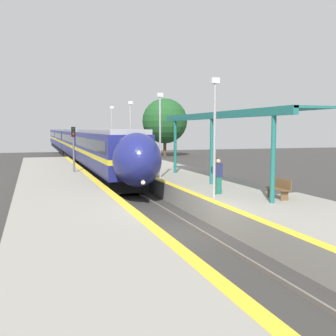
{
  "coord_description": "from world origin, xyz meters",
  "views": [
    {
      "loc": [
        -5.4,
        -14.99,
        4.06
      ],
      "look_at": [
        0.58,
        3.51,
        2.23
      ],
      "focal_mm": 45.0,
      "sensor_mm": 36.0,
      "label": 1
    }
  ],
  "objects_px": {
    "lamppost_farthest": "(112,129)",
    "train": "(72,141)",
    "railway_signal": "(74,150)",
    "lamppost_near": "(215,130)",
    "lamppost_far": "(131,129)",
    "person_waiting": "(218,176)",
    "platform_bench": "(279,188)",
    "lamppost_mid": "(160,129)"
  },
  "relations": [
    {
      "from": "train",
      "to": "platform_bench",
      "type": "bearing_deg",
      "value": -83.65
    },
    {
      "from": "lamppost_far",
      "to": "lamppost_farthest",
      "type": "distance_m",
      "value": 8.25
    },
    {
      "from": "lamppost_mid",
      "to": "lamppost_far",
      "type": "relative_size",
      "value": 1.0
    },
    {
      "from": "platform_bench",
      "to": "lamppost_mid",
      "type": "distance_m",
      "value": 9.97
    },
    {
      "from": "lamppost_far",
      "to": "lamppost_near",
      "type": "bearing_deg",
      "value": -90.0
    },
    {
      "from": "person_waiting",
      "to": "train",
      "type": "bearing_deg",
      "value": 93.93
    },
    {
      "from": "platform_bench",
      "to": "lamppost_near",
      "type": "xyz_separation_m",
      "value": [
        -2.67,
        1.02,
        2.56
      ]
    },
    {
      "from": "train",
      "to": "lamppost_far",
      "type": "height_order",
      "value": "lamppost_far"
    },
    {
      "from": "lamppost_far",
      "to": "lamppost_farthest",
      "type": "bearing_deg",
      "value": 90.0
    },
    {
      "from": "lamppost_mid",
      "to": "lamppost_far",
      "type": "bearing_deg",
      "value": 90.0
    },
    {
      "from": "railway_signal",
      "to": "lamppost_farthest",
      "type": "distance_m",
      "value": 12.4
    },
    {
      "from": "lamppost_near",
      "to": "lamppost_farthest",
      "type": "relative_size",
      "value": 1.0
    },
    {
      "from": "lamppost_near",
      "to": "lamppost_far",
      "type": "height_order",
      "value": "same"
    },
    {
      "from": "lamppost_farthest",
      "to": "train",
      "type": "bearing_deg",
      "value": 96.94
    },
    {
      "from": "train",
      "to": "lamppost_near",
      "type": "distance_m",
      "value": 43.19
    },
    {
      "from": "train",
      "to": "person_waiting",
      "type": "xyz_separation_m",
      "value": [
        2.89,
        -42.11,
        -0.45
      ]
    },
    {
      "from": "platform_bench",
      "to": "lamppost_far",
      "type": "relative_size",
      "value": 0.27
    },
    {
      "from": "person_waiting",
      "to": "lamppost_mid",
      "type": "distance_m",
      "value": 7.6
    },
    {
      "from": "railway_signal",
      "to": "lamppost_near",
      "type": "relative_size",
      "value": 0.79
    },
    {
      "from": "person_waiting",
      "to": "lamppost_farthest",
      "type": "relative_size",
      "value": 0.31
    },
    {
      "from": "lamppost_near",
      "to": "lamppost_far",
      "type": "xyz_separation_m",
      "value": [
        0.0,
        16.49,
        0.0
      ]
    },
    {
      "from": "platform_bench",
      "to": "lamppost_far",
      "type": "height_order",
      "value": "lamppost_far"
    },
    {
      "from": "platform_bench",
      "to": "person_waiting",
      "type": "distance_m",
      "value": 2.87
    },
    {
      "from": "lamppost_mid",
      "to": "platform_bench",
      "type": "bearing_deg",
      "value": -73.89
    },
    {
      "from": "person_waiting",
      "to": "lamppost_mid",
      "type": "relative_size",
      "value": 0.31
    },
    {
      "from": "person_waiting",
      "to": "lamppost_near",
      "type": "xyz_separation_m",
      "value": [
        -0.66,
        -0.99,
        2.17
      ]
    },
    {
      "from": "train",
      "to": "railway_signal",
      "type": "relative_size",
      "value": 18.98
    },
    {
      "from": "lamppost_far",
      "to": "lamppost_farthest",
      "type": "height_order",
      "value": "same"
    },
    {
      "from": "person_waiting",
      "to": "lamppost_far",
      "type": "distance_m",
      "value": 15.67
    },
    {
      "from": "train",
      "to": "person_waiting",
      "type": "distance_m",
      "value": 42.21
    },
    {
      "from": "railway_signal",
      "to": "lamppost_farthest",
      "type": "height_order",
      "value": "lamppost_farthest"
    },
    {
      "from": "lamppost_near",
      "to": "lamppost_far",
      "type": "relative_size",
      "value": 1.0
    },
    {
      "from": "train",
      "to": "lamppost_farthest",
      "type": "xyz_separation_m",
      "value": [
        2.24,
        -18.36,
        1.71
      ]
    },
    {
      "from": "train",
      "to": "railway_signal",
      "type": "xyz_separation_m",
      "value": [
        -2.6,
        -29.69,
        0.28
      ]
    },
    {
      "from": "person_waiting",
      "to": "lamppost_near",
      "type": "bearing_deg",
      "value": -123.57
    },
    {
      "from": "train",
      "to": "lamppost_far",
      "type": "distance_m",
      "value": 26.76
    },
    {
      "from": "train",
      "to": "lamppost_mid",
      "type": "relative_size",
      "value": 15.02
    },
    {
      "from": "lamppost_farthest",
      "to": "lamppost_far",
      "type": "bearing_deg",
      "value": -90.0
    },
    {
      "from": "platform_bench",
      "to": "lamppost_near",
      "type": "bearing_deg",
      "value": 159.2
    },
    {
      "from": "railway_signal",
      "to": "lamppost_near",
      "type": "bearing_deg",
      "value": -70.17
    },
    {
      "from": "person_waiting",
      "to": "platform_bench",
      "type": "bearing_deg",
      "value": -44.79
    },
    {
      "from": "person_waiting",
      "to": "lamppost_farthest",
      "type": "distance_m",
      "value": 23.86
    }
  ]
}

